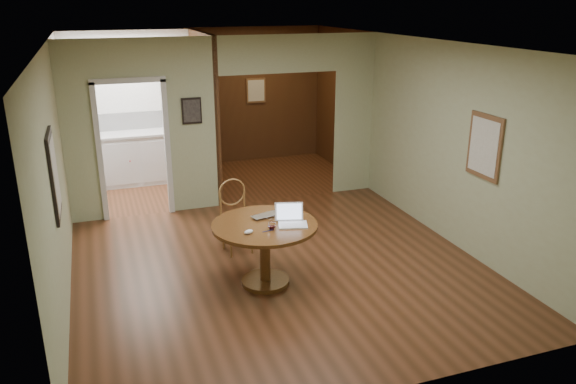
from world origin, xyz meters
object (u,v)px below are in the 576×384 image
object	(u,v)px
dining_table	(265,239)
open_laptop	(291,218)
closed_laptop	(268,217)
chair	(235,212)

from	to	relation	value
dining_table	open_laptop	size ratio (longest dim) A/B	3.26
dining_table	closed_laptop	size ratio (longest dim) A/B	3.46
dining_table	closed_laptop	distance (m)	0.28
open_laptop	chair	bearing A→B (deg)	124.37
open_laptop	closed_laptop	bearing A→B (deg)	144.30
open_laptop	closed_laptop	size ratio (longest dim) A/B	1.06
dining_table	chair	world-z (taller)	chair
open_laptop	closed_laptop	distance (m)	0.32
chair	dining_table	bearing A→B (deg)	-91.48
dining_table	closed_laptop	xyz separation A→B (m)	(0.09, 0.15, 0.21)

